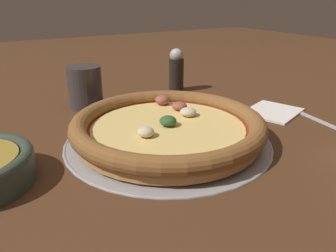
# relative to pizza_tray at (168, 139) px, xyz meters

# --- Properties ---
(ground_plane) EXTENTS (3.00, 3.00, 0.00)m
(ground_plane) POSITION_rel_pizza_tray_xyz_m (0.00, 0.00, -0.00)
(ground_plane) COLOR #4C2D19
(pizza_tray) EXTENTS (0.35, 0.35, 0.01)m
(pizza_tray) POSITION_rel_pizza_tray_xyz_m (0.00, 0.00, 0.00)
(pizza_tray) COLOR #9E9EA3
(pizza_tray) RESTS_ON ground_plane
(pizza) EXTENTS (0.33, 0.33, 0.04)m
(pizza) POSITION_rel_pizza_tray_xyz_m (-0.00, -0.00, 0.02)
(pizza) COLOR #BC7F42
(pizza) RESTS_ON pizza_tray
(drinking_cup) EXTENTS (0.07, 0.07, 0.09)m
(drinking_cup) POSITION_rel_pizza_tray_xyz_m (0.06, -0.25, 0.04)
(drinking_cup) COLOR #383333
(drinking_cup) RESTS_ON ground_plane
(napkin) EXTENTS (0.14, 0.13, 0.01)m
(napkin) POSITION_rel_pizza_tray_xyz_m (-0.27, -0.01, 0.00)
(napkin) COLOR white
(napkin) RESTS_ON ground_plane
(fork) EXTENTS (0.04, 0.18, 0.00)m
(fork) POSITION_rel_pizza_tray_xyz_m (-0.31, 0.06, -0.00)
(fork) COLOR #B7B7BC
(fork) RESTS_ON ground_plane
(pepper_shaker) EXTENTS (0.04, 0.04, 0.11)m
(pepper_shaker) POSITION_rel_pizza_tray_xyz_m (-0.18, -0.26, 0.05)
(pepper_shaker) COLOR black
(pepper_shaker) RESTS_ON ground_plane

